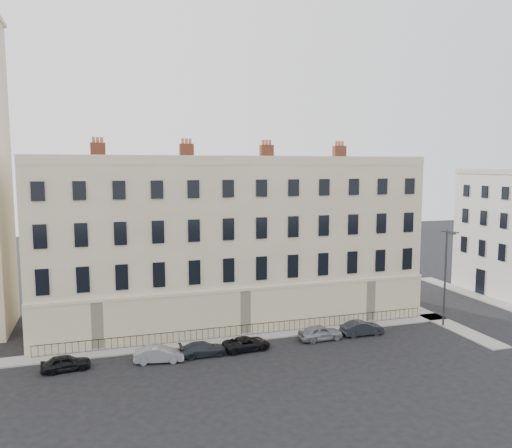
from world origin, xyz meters
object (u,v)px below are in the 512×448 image
object	(u,v)px
car_e	(320,333)
car_d	(247,343)
car_a	(66,363)
car_c	(203,349)
car_b	(159,354)
car_f	(362,328)
streetlamp	(446,273)

from	to	relation	value
car_e	car_d	bearing A→B (deg)	91.42
car_a	car_c	bearing A→B (deg)	-97.00
car_b	car_c	world-z (taller)	car_b
car_a	car_c	distance (m)	10.19
car_e	car_f	bearing A→B (deg)	-90.90
car_d	car_f	xyz separation A→B (m)	(10.76, 0.41, 0.09)
car_b	car_c	distance (m)	3.48
car_a	car_f	xyz separation A→B (m)	(24.58, 0.42, 0.04)
streetlamp	car_b	bearing A→B (deg)	158.51
car_c	car_a	bearing A→B (deg)	87.72
streetlamp	car_c	bearing A→B (deg)	158.15
car_a	car_f	distance (m)	24.58
car_e	streetlamp	distance (m)	13.20
car_f	streetlamp	xyz separation A→B (m)	(8.40, -0.27, 4.44)
car_e	streetlamp	world-z (taller)	streetlamp
car_c	car_e	distance (m)	10.36
car_f	car_d	bearing A→B (deg)	93.13
car_c	car_d	distance (m)	3.64
car_e	car_f	world-z (taller)	car_e
car_c	car_f	bearing A→B (deg)	-88.98
car_e	car_a	bearing A→B (deg)	89.40
car_a	streetlamp	xyz separation A→B (m)	(32.97, 0.14, 4.48)
car_d	car_e	xyz separation A→B (m)	(6.71, 0.36, 0.11)
car_a	car_e	xyz separation A→B (m)	(20.53, 0.36, 0.06)
car_f	streetlamp	world-z (taller)	streetlamp
car_d	car_f	world-z (taller)	car_f
car_f	streetlamp	distance (m)	9.50
car_a	car_b	size ratio (longest dim) A/B	0.92
car_b	car_f	distance (m)	17.89
car_a	car_d	distance (m)	13.82
car_d	car_f	distance (m)	10.77
car_d	streetlamp	world-z (taller)	streetlamp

